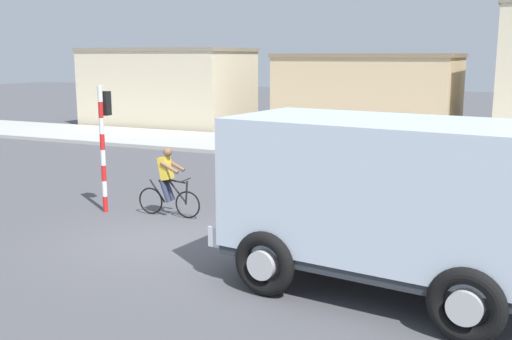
{
  "coord_description": "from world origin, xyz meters",
  "views": [
    {
      "loc": [
        6.93,
        -10.47,
        3.92
      ],
      "look_at": [
        1.13,
        2.5,
        1.2
      ],
      "focal_mm": 42.0,
      "sensor_mm": 36.0,
      "label": 1
    }
  ],
  "objects_px": {
    "truck_foreground": "(386,194)",
    "cyclist": "(168,182)",
    "pedestrian_near_kerb": "(463,159)",
    "traffic_light_pole": "(104,131)",
    "car_red_near": "(441,163)"
  },
  "relations": [
    {
      "from": "truck_foreground",
      "to": "car_red_near",
      "type": "height_order",
      "value": "truck_foreground"
    },
    {
      "from": "truck_foreground",
      "to": "car_red_near",
      "type": "xyz_separation_m",
      "value": [
        -0.11,
        8.32,
        -0.85
      ]
    },
    {
      "from": "truck_foreground",
      "to": "cyclist",
      "type": "height_order",
      "value": "truck_foreground"
    },
    {
      "from": "cyclist",
      "to": "pedestrian_near_kerb",
      "type": "relative_size",
      "value": 1.07
    },
    {
      "from": "truck_foreground",
      "to": "pedestrian_near_kerb",
      "type": "bearing_deg",
      "value": 87.47
    },
    {
      "from": "truck_foreground",
      "to": "traffic_light_pole",
      "type": "relative_size",
      "value": 1.78
    },
    {
      "from": "traffic_light_pole",
      "to": "pedestrian_near_kerb",
      "type": "height_order",
      "value": "traffic_light_pole"
    },
    {
      "from": "truck_foreground",
      "to": "cyclist",
      "type": "relative_size",
      "value": 3.29
    },
    {
      "from": "cyclist",
      "to": "pedestrian_near_kerb",
      "type": "xyz_separation_m",
      "value": [
        6.29,
        6.66,
        -0.02
      ]
    },
    {
      "from": "pedestrian_near_kerb",
      "to": "car_red_near",
      "type": "bearing_deg",
      "value": -119.7
    },
    {
      "from": "cyclist",
      "to": "traffic_light_pole",
      "type": "bearing_deg",
      "value": -172.6
    },
    {
      "from": "truck_foreground",
      "to": "car_red_near",
      "type": "relative_size",
      "value": 1.39
    },
    {
      "from": "truck_foreground",
      "to": "cyclist",
      "type": "xyz_separation_m",
      "value": [
        -5.88,
        2.57,
        -0.8
      ]
    },
    {
      "from": "car_red_near",
      "to": "pedestrian_near_kerb",
      "type": "height_order",
      "value": "pedestrian_near_kerb"
    },
    {
      "from": "truck_foreground",
      "to": "traffic_light_pole",
      "type": "height_order",
      "value": "traffic_light_pole"
    }
  ]
}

